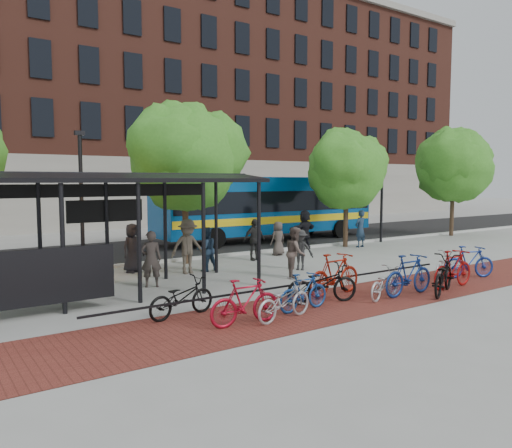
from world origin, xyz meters
TOP-DOWN VIEW (x-y plane):
  - ground at (0.00, 0.00)m, footprint 160.00×160.00m
  - asphalt_street at (0.00, 8.00)m, footprint 160.00×8.00m
  - curb at (0.00, 4.00)m, footprint 160.00×0.25m
  - brick_strip at (-2.00, -5.00)m, footprint 24.00×3.00m
  - bike_rack_rail at (-3.30, -4.10)m, footprint 12.00×0.05m
  - building_brick at (10.00, 26.00)m, footprint 55.00×14.00m
  - bus_shelter at (-8.13, -0.48)m, footprint 10.60×3.07m
  - tree_b at (-2.90, 3.35)m, footprint 5.15×4.20m
  - tree_c at (6.09, 3.35)m, footprint 4.66×3.80m
  - tree_d at (15.10, 3.35)m, footprint 5.39×4.40m
  - lamp_post_left at (-7.00, 3.60)m, footprint 0.35×0.20m
  - lamp_post_right at (9.00, 3.60)m, footprint 0.35×0.20m
  - bus at (4.39, 7.77)m, footprint 13.16×3.26m
  - bike_0 at (-6.72, -3.83)m, footprint 1.95×0.94m
  - bike_1 at (-5.81, -5.30)m, footprint 1.86×0.61m
  - bike_2 at (-4.79, -5.46)m, footprint 1.89×0.95m
  - bike_3 at (-3.87, -5.09)m, footprint 1.69×0.57m
  - bike_4 at (-2.93, -4.76)m, footprint 2.19×1.29m
  - bike_5 at (-2.00, -4.28)m, footprint 2.13×0.75m
  - bike_6 at (-1.10, -5.37)m, footprint 1.82×1.07m
  - bike_7 at (-0.22, -5.52)m, footprint 2.05×0.60m
  - bike_8 at (0.75, -5.98)m, footprint 2.28×1.57m
  - bike_9 at (1.71, -5.67)m, footprint 2.05×0.66m
  - bike_10 at (2.72, -4.63)m, footprint 1.91×1.21m
  - bike_11 at (3.63, -5.02)m, footprint 1.93×1.24m
  - pedestrian_0 at (-5.48, 2.66)m, footprint 1.01×0.81m
  - pedestrian_1 at (-5.94, -0.12)m, footprint 0.76×0.64m
  - pedestrian_2 at (-3.15, 1.31)m, footprint 0.80×0.62m
  - pedestrian_3 at (-3.94, 1.28)m, footprint 1.34×0.85m
  - pedestrian_4 at (-0.26, 2.39)m, footprint 1.04×0.46m
  - pedestrian_5 at (3.71, 3.80)m, footprint 1.85×0.89m
  - pedestrian_6 at (1.43, 2.95)m, footprint 0.76×0.51m
  - pedestrian_7 at (6.50, 2.77)m, footprint 0.74×0.54m
  - pedestrian_8 at (-1.20, -1.50)m, footprint 1.06×1.09m
  - pedestrian_9 at (-0.13, -0.48)m, footprint 1.07×1.12m

SIDE VIEW (x-z plane):
  - ground at x=0.00m, z-range 0.00..0.00m
  - bike_rack_rail at x=-3.30m, z-range -0.47..0.47m
  - brick_strip at x=-2.00m, z-range 0.00..0.01m
  - asphalt_street at x=0.00m, z-range 0.00..0.01m
  - curb at x=0.00m, z-range 0.00..0.12m
  - bike_6 at x=-1.10m, z-range 0.00..0.90m
  - bike_2 at x=-4.79m, z-range 0.00..0.95m
  - bike_10 at x=2.72m, z-range 0.00..0.95m
  - bike_0 at x=-6.72m, z-range 0.00..0.98m
  - bike_3 at x=-3.87m, z-range 0.00..1.00m
  - bike_4 at x=-2.93m, z-range 0.00..1.09m
  - bike_1 at x=-5.81m, z-range 0.00..1.10m
  - bike_11 at x=3.63m, z-range 0.00..1.13m
  - bike_8 at x=0.75m, z-range 0.00..1.14m
  - bike_9 at x=1.71m, z-range 0.00..1.22m
  - bike_7 at x=-0.22m, z-range 0.00..1.23m
  - bike_5 at x=-2.00m, z-range 0.00..1.26m
  - pedestrian_6 at x=1.43m, z-range 0.00..1.52m
  - pedestrian_9 at x=-0.13m, z-range 0.00..1.52m
  - pedestrian_2 at x=-3.15m, z-range 0.00..1.64m
  - pedestrian_4 at x=-0.26m, z-range 0.00..1.75m
  - pedestrian_8 at x=-1.20m, z-range 0.00..1.77m
  - pedestrian_1 at x=-5.94m, z-range 0.00..1.79m
  - pedestrian_0 at x=-5.48m, z-range 0.00..1.80m
  - pedestrian_7 at x=6.50m, z-range 0.00..1.87m
  - pedestrian_5 at x=3.71m, z-range 0.00..1.91m
  - pedestrian_3 at x=-3.94m, z-range 0.00..1.97m
  - bus at x=4.39m, z-range 0.26..3.81m
  - lamp_post_left at x=-7.00m, z-range 0.18..5.31m
  - lamp_post_right at x=9.00m, z-range 0.18..5.31m
  - bus_shelter at x=-8.13m, z-range 1.20..4.80m
  - tree_c at x=6.09m, z-range 1.09..7.02m
  - tree_b at x=-2.90m, z-range 1.22..7.69m
  - tree_d at x=15.10m, z-range 1.19..7.74m
  - building_brick at x=10.00m, z-range 0.00..20.00m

